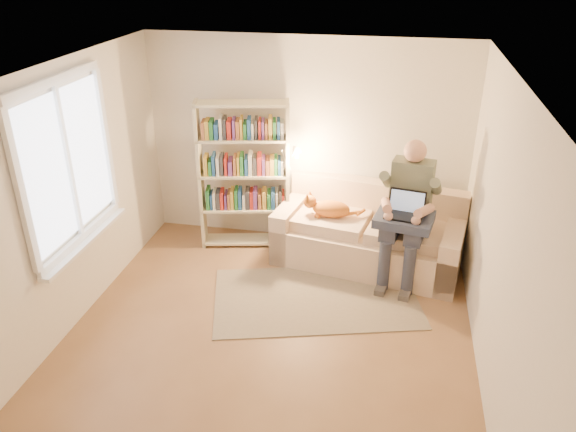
% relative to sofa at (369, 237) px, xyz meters
% --- Properties ---
extents(floor, '(4.50, 4.50, 0.00)m').
position_rel_sofa_xyz_m(floor, '(-0.87, -1.75, -0.34)').
color(floor, brown).
rests_on(floor, ground).
extents(ceiling, '(4.00, 4.50, 0.02)m').
position_rel_sofa_xyz_m(ceiling, '(-0.87, -1.75, 2.26)').
color(ceiling, white).
rests_on(ceiling, wall_back).
extents(wall_left, '(0.02, 4.50, 2.60)m').
position_rel_sofa_xyz_m(wall_left, '(-2.87, -1.75, 0.96)').
color(wall_left, silver).
rests_on(wall_left, floor).
extents(wall_right, '(0.02, 4.50, 2.60)m').
position_rel_sofa_xyz_m(wall_right, '(1.13, -1.75, 0.96)').
color(wall_right, silver).
rests_on(wall_right, floor).
extents(wall_back, '(4.00, 0.02, 2.60)m').
position_rel_sofa_xyz_m(wall_back, '(-0.87, 0.50, 0.96)').
color(wall_back, silver).
rests_on(wall_back, floor).
extents(wall_front, '(4.00, 0.02, 2.60)m').
position_rel_sofa_xyz_m(wall_front, '(-0.87, -4.00, 0.96)').
color(wall_front, silver).
rests_on(wall_front, floor).
extents(window, '(0.12, 1.52, 1.69)m').
position_rel_sofa_xyz_m(window, '(-2.81, -1.55, 1.04)').
color(window, white).
rests_on(window, wall_left).
extents(sofa, '(2.32, 1.36, 0.93)m').
position_rel_sofa_xyz_m(sofa, '(0.00, 0.00, 0.00)').
color(sofa, beige).
rests_on(sofa, floor).
extents(person, '(0.57, 0.79, 1.62)m').
position_rel_sofa_xyz_m(person, '(0.41, -0.24, 0.57)').
color(person, slate).
rests_on(person, sofa).
extents(cat, '(0.69, 0.31, 0.25)m').
position_rel_sofa_xyz_m(cat, '(-0.54, -0.04, 0.36)').
color(cat, orange).
rests_on(cat, sofa).
extents(blanket, '(0.70, 0.61, 0.10)m').
position_rel_sofa_xyz_m(blanket, '(0.44, -0.42, 0.47)').
color(blanket, '#2B344C').
rests_on(blanket, person).
extents(laptop, '(0.45, 0.37, 0.36)m').
position_rel_sofa_xyz_m(laptop, '(0.45, -0.41, 0.58)').
color(laptop, black).
rests_on(laptop, blanket).
extents(bookshelf, '(1.29, 0.51, 1.88)m').
position_rel_sofa_xyz_m(bookshelf, '(-1.58, 0.15, 0.70)').
color(bookshelf, beige).
rests_on(bookshelf, floor).
extents(rug, '(2.49, 1.86, 0.01)m').
position_rel_sofa_xyz_m(rug, '(-0.50, -0.93, -0.33)').
color(rug, gray).
rests_on(rug, floor).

